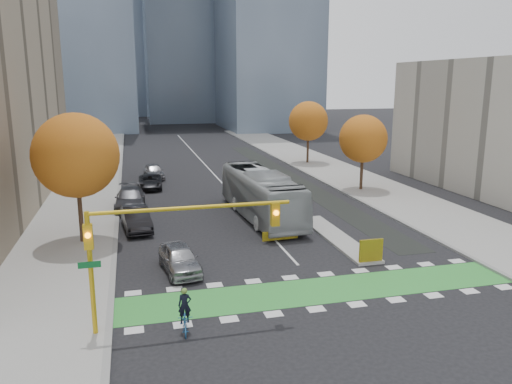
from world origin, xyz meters
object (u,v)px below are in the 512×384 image
traffic_signal_west (156,236)px  bus (261,194)px  tree_east_far (308,121)px  parked_car_d (150,182)px  tree_west (76,156)px  parked_car_b (136,219)px  hazard_board (371,250)px  parked_car_e (154,171)px  cyclist (185,317)px  tree_east_near (363,139)px  parked_car_c (130,199)px  parked_car_a (180,259)px

traffic_signal_west → bus: 18.10m
traffic_signal_west → bus: (8.49, 15.82, -2.26)m
tree_east_far → parked_car_d: bearing=-152.4°
tree_east_far → tree_west: bearing=-133.3°
bus → parked_car_b: size_ratio=2.64×
hazard_board → parked_car_e: bearing=110.2°
traffic_signal_west → tree_west: bearing=108.0°
cyclist → parked_car_e: (0.43, 33.78, 0.13)m
bus → tree_east_near: bearing=27.2°
bus → hazard_board: bearing=-75.9°
parked_car_d → tree_east_near: bearing=-13.8°
hazard_board → bus: size_ratio=0.11×
bus → cyclist: bearing=-117.8°
hazard_board → tree_east_far: (8.50, 33.80, 4.44)m
tree_west → cyclist: 14.83m
traffic_signal_west → cyclist: size_ratio=4.44×
tree_east_near → parked_car_e: (-18.52, 10.75, -4.09)m
tree_east_near → parked_car_d: 20.41m
hazard_board → traffic_signal_west: 13.23m
tree_east_near → parked_car_c: 21.46m
parked_car_b → parked_car_a: bearing=-82.1°
tree_east_far → bus: 25.87m
tree_west → parked_car_a: bearing=-48.9°
bus → parked_car_e: bus is taller
bus → tree_east_far: bearing=59.1°
tree_east_near → cyclist: size_ratio=3.69×
tree_west → parked_car_d: size_ratio=1.72×
tree_east_far → parked_car_c: 28.24m
tree_east_near → tree_west: bearing=-157.4°
parked_car_b → parked_car_c: size_ratio=0.85×
parked_car_b → parked_car_d: bearing=77.5°
traffic_signal_west → parked_car_a: size_ratio=1.97×
bus → parked_car_d: bus is taller
tree_east_near → parked_car_a: (-18.50, -16.31, -4.13)m
parked_car_b → parked_car_e: bearing=77.4°
cyclist → traffic_signal_west: bearing=156.7°
hazard_board → tree_east_near: (8.00, 17.80, 4.06)m
tree_east_far → parked_car_d: 22.61m
parked_car_c → parked_car_a: bearing=-77.7°
traffic_signal_west → parked_car_d: 28.48m
tree_east_near → parked_car_d: (-19.13, 5.75, -4.20)m
traffic_signal_west → parked_car_b: bearing=92.7°
tree_west → bus: 13.54m
tree_east_near → parked_car_d: tree_east_near is taller
tree_east_near → traffic_signal_west: bearing=-131.5°
bus → traffic_signal_west: bearing=-121.3°
tree_east_near → tree_east_far: tree_east_far is taller
parked_car_c → parked_car_e: (2.48, 12.53, -0.05)m
hazard_board → cyclist: bearing=-154.5°
parked_car_c → hazard_board: bearing=-48.5°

